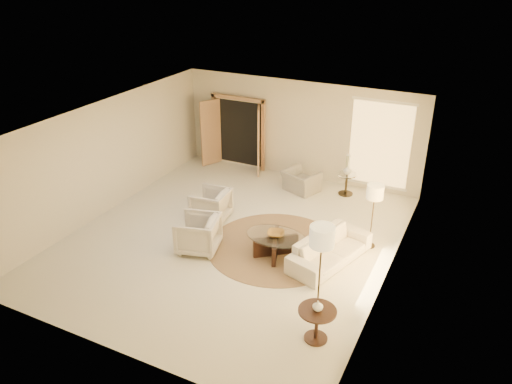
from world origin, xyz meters
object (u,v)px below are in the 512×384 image
at_px(armchair_left, 211,203).
at_px(end_table, 317,319).
at_px(sofa, 330,249).
at_px(floor_lamp_near, 375,195).
at_px(coffee_table, 276,243).
at_px(floor_lamp_far, 322,241).
at_px(accent_chair, 301,178).
at_px(side_table, 346,182).
at_px(bowl, 276,234).
at_px(side_vase, 347,170).
at_px(end_vase, 318,306).
at_px(armchair_right, 198,232).

relative_size(armchair_left, end_table, 1.31).
bearing_deg(end_table, sofa, 103.25).
relative_size(sofa, floor_lamp_near, 1.37).
bearing_deg(coffee_table, sofa, 13.61).
relative_size(sofa, floor_lamp_far, 1.15).
bearing_deg(accent_chair, floor_lamp_near, 161.15).
xyz_separation_m(accent_chair, side_table, (1.17, 0.35, -0.03)).
distance_m(armchair_left, floor_lamp_far, 4.32).
bearing_deg(end_table, coffee_table, 129.01).
bearing_deg(floor_lamp_near, side_table, 118.35).
bearing_deg(side_table, floor_lamp_near, -61.65).
height_order(sofa, bowl, sofa).
bearing_deg(coffee_table, side_table, 82.46).
bearing_deg(bowl, sofa, 13.61).
distance_m(coffee_table, side_vase, 3.65).
bearing_deg(sofa, side_vase, 27.99).
bearing_deg(end_vase, armchair_right, 155.09).
xyz_separation_m(end_table, side_table, (-1.21, 5.67, -0.06)).
xyz_separation_m(side_table, floor_lamp_far, (0.99, -5.00, 1.17)).
xyz_separation_m(armchair_left, side_vase, (2.57, 2.80, 0.29)).
bearing_deg(bowl, accent_chair, 102.14).
bearing_deg(side_table, accent_chair, -163.53).
relative_size(accent_chair, end_vase, 4.79).
bearing_deg(side_vase, armchair_left, -132.45).
relative_size(armchair_left, bowl, 2.28).
xyz_separation_m(accent_chair, floor_lamp_far, (2.17, -4.65, 1.14)).
bearing_deg(sofa, floor_lamp_near, -14.81).
height_order(sofa, armchair_left, armchair_left).
bearing_deg(armchair_left, floor_lamp_near, 91.84).
bearing_deg(armchair_left, bowl, 64.17).
height_order(coffee_table, bowl, bowl).
distance_m(sofa, end_vase, 2.45).
bearing_deg(accent_chair, side_vase, -143.13).
bearing_deg(end_table, accent_chair, 114.10).
distance_m(end_vase, side_vase, 5.80).
bearing_deg(armchair_right, end_vase, 50.26).
bearing_deg(end_table, side_vase, 102.03).
bearing_deg(armchair_left, end_vase, 47.62).
height_order(bowl, end_vase, end_vase).
relative_size(floor_lamp_near, end_vase, 8.05).
distance_m(end_table, side_vase, 5.81).
height_order(armchair_right, end_vase, armchair_right).
bearing_deg(end_vase, end_table, 180.00).
distance_m(side_table, side_vase, 0.35).
height_order(coffee_table, floor_lamp_far, floor_lamp_far).
height_order(coffee_table, end_vase, end_vase).
bearing_deg(side_vase, coffee_table, -97.54).
bearing_deg(armchair_left, end_table, 47.62).
relative_size(armchair_right, side_table, 1.49).
bearing_deg(armchair_right, coffee_table, 93.97).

